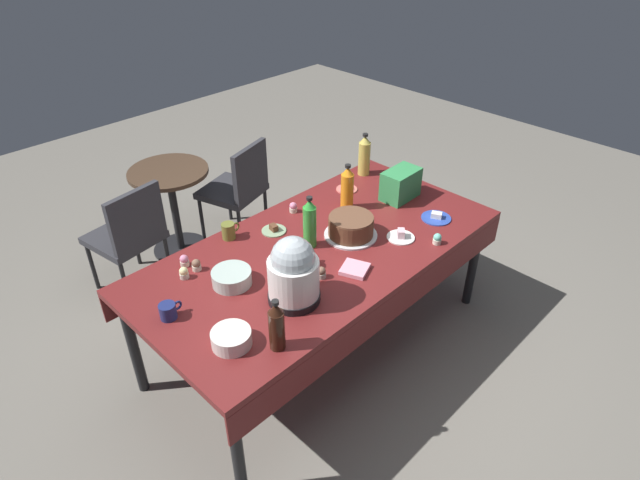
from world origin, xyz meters
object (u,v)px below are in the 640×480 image
Objects in this scene: frosted_layer_cake at (351,227)px; dessert_plate_coral at (347,189)px; maroon_chair_right at (239,186)px; soda_bottle_ginger_ale at (364,156)px; cupcake_mint at (196,265)px; soda_bottle_orange_juice at (347,188)px; maroon_chair_left at (129,233)px; coffee_mug_navy at (168,311)px; soda_bottle_lime_soda at (310,223)px; coffee_mug_red at (306,260)px; soda_bottle_cola at (277,326)px; soda_carton at (401,184)px; dessert_plate_cobalt at (436,217)px; cupcake_lemon at (184,273)px; slow_cooker at (293,272)px; cupcake_vanilla at (437,239)px; cupcake_cocoa at (184,261)px; cupcake_berry at (321,273)px; dessert_plate_white at (401,236)px; cupcake_rose at (293,207)px; dessert_plate_sage at (274,230)px; round_cafe_table at (172,196)px; potluck_table at (320,256)px; coffee_mug_olive at (229,231)px; glass_salad_bowl at (232,277)px; ceramic_snack_bowl at (231,338)px.

frosted_layer_cake is 2.19× the size of dessert_plate_coral.
soda_bottle_ginger_ale is at bearing -62.63° from maroon_chair_right.
soda_bottle_orange_juice is (1.07, -0.13, 0.11)m from cupcake_mint.
coffee_mug_navy is at bearing -108.28° from maroon_chair_left.
coffee_mug_red is at bearing -140.75° from soda_bottle_lime_soda.
soda_bottle_cola is 1.80m from maroon_chair_left.
coffee_mug_navy is 0.47× the size of soda_carton.
dessert_plate_cobalt is 1.58m from cupcake_lemon.
slow_cooker is 5.45× the size of cupcake_lemon.
cupcake_vanilla is at bearing -43.93° from soda_bottle_lime_soda.
cupcake_cocoa and cupcake_berry have the same top height.
soda_carton is at bearing 38.52° from dessert_plate_white.
soda_bottle_cola is (-0.08, -0.75, 0.09)m from cupcake_mint.
cupcake_berry is at bearing 174.31° from dessert_plate_cobalt.
dessert_plate_coral is at bearing -5.75° from cupcake_rose.
cupcake_vanilla is at bearing -121.36° from soda_carton.
maroon_chair_right reaches higher than dessert_plate_sage.
dessert_plate_white is 0.72m from cupcake_rose.
maroon_chair_left is at bearing 130.78° from soda_bottle_orange_juice.
cupcake_lemon is (-1.22, 0.78, 0.00)m from cupcake_vanilla.
cupcake_lemon is at bearing -172.38° from cupcake_mint.
dessert_plate_cobalt is 1.50m from cupcake_mint.
dessert_plate_coral is 0.45× the size of soda_bottle_lime_soda.
soda_carton reaches higher than dessert_plate_coral.
maroon_chair_left is (-0.12, 1.56, -0.43)m from slow_cooker.
cupcake_mint reaches higher than round_cafe_table.
soda_bottle_lime_soda reaches higher than cupcake_berry.
potluck_table is at bearing -179.20° from soda_carton.
soda_carton reaches higher than cupcake_vanilla.
coffee_mug_navy is (-1.35, 0.38, 0.03)m from dessert_plate_white.
coffee_mug_red is at bearing -126.36° from cupcake_rose.
maroon_chair_left is at bearing 83.01° from cupcake_cocoa.
coffee_mug_olive is (-0.75, 0.26, -0.09)m from soda_bottle_orange_juice.
coffee_mug_olive is (-0.93, 0.10, 0.04)m from dessert_plate_coral.
frosted_layer_cake is 0.72m from coffee_mug_olive.
glass_salad_bowl is 0.55m from soda_bottle_lime_soda.
frosted_layer_cake reaches higher than cupcake_mint.
slow_cooker is at bearing -172.76° from cupcake_berry.
ceramic_snack_bowl is 1.59m from dessert_plate_coral.
maroon_chair_left is at bearing -179.86° from maroon_chair_right.
cupcake_cocoa and cupcake_rose have the same top height.
glass_salad_bowl is 0.68× the size of soda_bottle_ginger_ale.
cupcake_rose is 0.60m from coffee_mug_red.
cupcake_mint is 1.38m from round_cafe_table.
soda_bottle_ginger_ale is (1.31, 0.67, -0.03)m from slow_cooker.
dessert_plate_white is 2.47× the size of cupcake_vanilla.
cupcake_vanilla is (-0.11, -0.82, 0.02)m from dessert_plate_coral.
slow_cooker is 1.87m from round_cafe_table.
dessert_plate_white is 1.39× the size of coffee_mug_red.
slow_cooker reaches higher than glass_salad_bowl.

